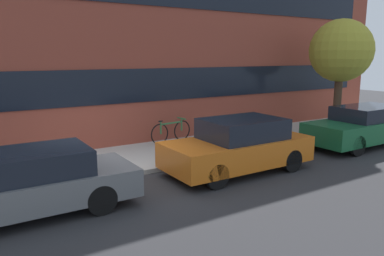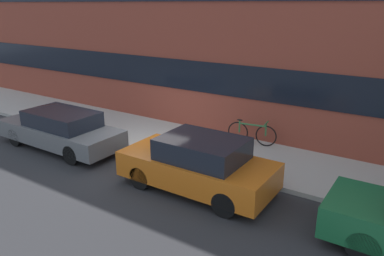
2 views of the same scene
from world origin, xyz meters
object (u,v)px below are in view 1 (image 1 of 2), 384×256
object	(u,v)px
parked_car_grey	(18,185)
parked_car_orange	(239,146)
fire_hydrant	(4,171)
bicycle	(171,131)
street_tree	(341,51)
parked_car_green	(365,126)

from	to	relation	value
parked_car_grey	parked_car_orange	xyz separation A→B (m)	(5.35, -0.00, 0.06)
fire_hydrant	bicycle	xyz separation A→B (m)	(5.35, 1.94, 0.01)
parked_car_grey	fire_hydrant	bearing A→B (deg)	-86.42
fire_hydrant	bicycle	world-z (taller)	bicycle
parked_car_grey	street_tree	distance (m)	12.08
parked_car_grey	fire_hydrant	world-z (taller)	parked_car_grey
parked_car_orange	parked_car_green	size ratio (longest dim) A/B	0.87
parked_car_grey	parked_car_green	bearing A→B (deg)	-180.00
parked_car_orange	parked_car_grey	bearing A→B (deg)	0.00
parked_car_orange	bicycle	size ratio (longest dim) A/B	2.41
parked_car_grey	parked_car_green	size ratio (longest dim) A/B	1.00
parked_car_grey	parked_car_orange	size ratio (longest dim) A/B	1.14
parked_car_grey	parked_car_orange	bearing A→B (deg)	-180.00
fire_hydrant	bicycle	size ratio (longest dim) A/B	0.47
parked_car_grey	parked_car_orange	world-z (taller)	parked_car_orange
parked_car_green	bicycle	xyz separation A→B (m)	(-5.63, 3.47, -0.16)
fire_hydrant	parked_car_orange	bearing A→B (deg)	-15.66
bicycle	parked_car_green	bearing A→B (deg)	-39.61
parked_car_orange	parked_car_green	xyz separation A→B (m)	(5.53, 0.00, -0.01)
parked_car_orange	street_tree	xyz separation A→B (m)	(6.32, 1.74, 2.50)
parked_car_grey	bicycle	bearing A→B (deg)	-146.54
parked_car_grey	fire_hydrant	xyz separation A→B (m)	(-0.10, 1.53, -0.12)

